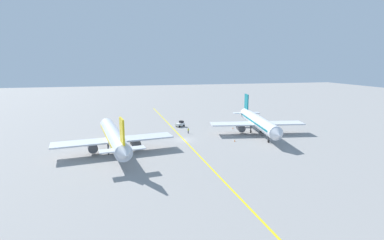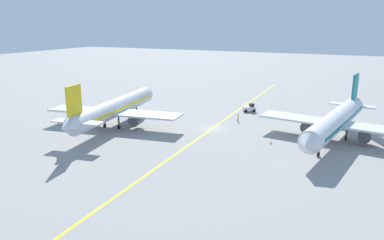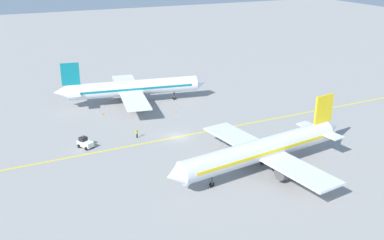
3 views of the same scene
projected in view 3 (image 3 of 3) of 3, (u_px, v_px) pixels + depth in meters
ground_plane at (178, 137)px, 86.71m from camera, size 400.00×400.00×0.00m
apron_yellow_centreline at (178, 137)px, 86.71m from camera, size 4.05×119.96×0.01m
airplane_at_gate at (132, 88)px, 104.29m from camera, size 28.46×35.48×10.60m
airplane_adjacent_stand at (263, 150)px, 72.30m from camera, size 28.46×35.50×10.60m
baggage_tug_white at (85, 143)px, 81.78m from camera, size 3.35×2.84×2.11m
ground_crew_worker at (137, 133)px, 86.03m from camera, size 0.36×0.53×1.68m
traffic_cone_near_nose at (103, 113)px, 98.35m from camera, size 0.32×0.32×0.55m
traffic_cone_mid_apron at (175, 111)px, 99.69m from camera, size 0.32×0.32×0.55m
traffic_cone_by_wingtip at (210, 172)px, 72.57m from camera, size 0.32×0.32×0.55m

